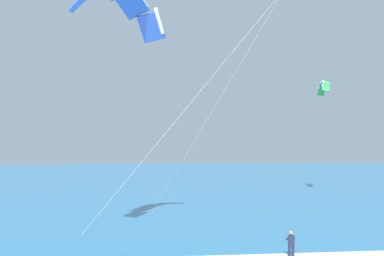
# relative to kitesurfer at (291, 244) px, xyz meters

# --- Properties ---
(sea) EXTENTS (200.00, 120.00, 0.20)m
(sea) POSITION_rel_kitesurfer_xyz_m (4.35, 58.88, -0.84)
(sea) COLOR teal
(sea) RESTS_ON ground
(surf_foam) EXTENTS (200.00, 1.81, 0.04)m
(surf_foam) POSITION_rel_kitesurfer_xyz_m (4.35, -0.12, -0.72)
(surf_foam) COLOR white
(surf_foam) RESTS_ON sea
(kitesurfer) EXTENTS (0.59, 0.59, 1.69)m
(kitesurfer) POSITION_rel_kitesurfer_xyz_m (0.00, 0.00, 0.00)
(kitesurfer) COLOR #191E38
(kitesurfer) RESTS_ON ground
(kite_primary) EXTENTS (12.60, 9.69, 16.70)m
(kite_primary) POSITION_rel_kitesurfer_xyz_m (-9.99, 6.07, 15.48)
(kite_primary) COLOR blue
(kite_distant) EXTENTS (2.09, 4.83, 1.78)m
(kite_distant) POSITION_rel_kitesurfer_xyz_m (15.06, 29.62, 13.24)
(kite_distant) COLOR green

